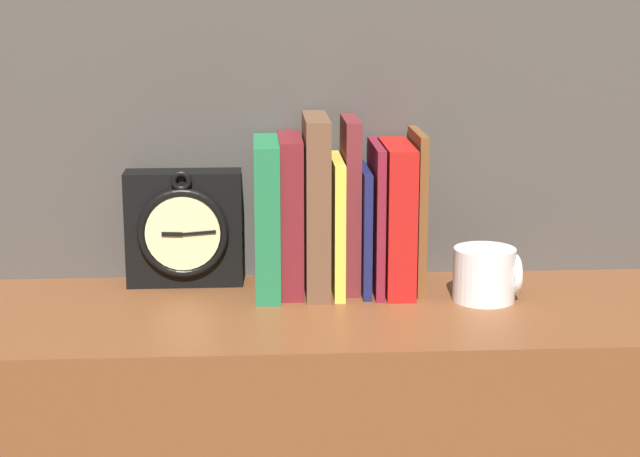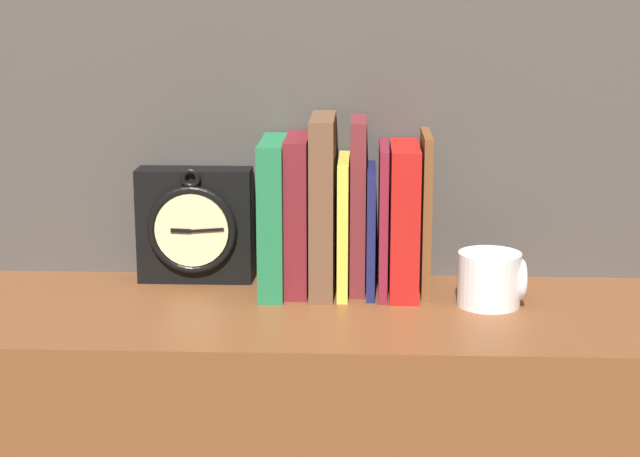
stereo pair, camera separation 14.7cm
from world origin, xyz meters
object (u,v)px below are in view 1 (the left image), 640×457
object	(u,v)px
book_slot2_brown	(318,205)
mug	(486,274)
book_slot3_yellow	(337,225)
book_slot4_maroon	(350,204)
clock	(184,228)
book_slot7_red	(396,217)
book_slot5_navy	(364,229)
book_slot1_maroon	(291,214)
book_slot8_brown	(417,210)
book_slot6_maroon	(376,217)
book_slot0_green	(267,217)

from	to	relation	value
book_slot2_brown	mug	size ratio (longest dim) A/B	2.73
book_slot3_yellow	book_slot4_maroon	bearing A→B (deg)	31.00
clock	mug	world-z (taller)	clock
book_slot4_maroon	book_slot7_red	xyz separation A→B (m)	(0.07, -0.02, -0.02)
book_slot2_brown	book_slot5_navy	size ratio (longest dim) A/B	1.41
book_slot1_maroon	book_slot3_yellow	distance (m)	0.07
book_slot2_brown	book_slot8_brown	size ratio (longest dim) A/B	1.10
book_slot5_navy	book_slot8_brown	distance (m)	0.08
book_slot4_maroon	book_slot6_maroon	bearing A→B (deg)	-19.49
book_slot0_green	book_slot3_yellow	size ratio (longest dim) A/B	1.14
book_slot3_yellow	book_slot7_red	distance (m)	0.09
book_slot1_maroon	book_slot3_yellow	xyz separation A→B (m)	(0.07, -0.00, -0.02)
book_slot1_maroon	book_slot5_navy	bearing A→B (deg)	-0.49
mug	clock	bearing A→B (deg)	166.19
book_slot2_brown	mug	bearing A→B (deg)	-15.40
clock	book_slot3_yellow	bearing A→B (deg)	-10.03
clock	book_slot4_maroon	size ratio (longest dim) A/B	0.71
book_slot2_brown	mug	xyz separation A→B (m)	(0.24, -0.07, -0.09)
book_slot4_maroon	book_slot5_navy	world-z (taller)	book_slot4_maroon
book_slot3_yellow	book_slot6_maroon	distance (m)	0.06
book_slot0_green	book_slot6_maroon	world-z (taller)	book_slot0_green
book_slot5_navy	book_slot6_maroon	world-z (taller)	book_slot6_maroon
book_slot0_green	book_slot6_maroon	distance (m)	0.16
book_slot8_brown	mug	bearing A→B (deg)	-39.35
clock	book_slot3_yellow	xyz separation A→B (m)	(0.23, -0.04, 0.01)
book_slot0_green	book_slot4_maroon	size ratio (longest dim) A/B	0.88
book_slot2_brown	book_slot7_red	world-z (taller)	book_slot2_brown
book_slot1_maroon	book_slot3_yellow	bearing A→B (deg)	-3.39
clock	book_slot8_brown	size ratio (longest dim) A/B	0.77
book_slot0_green	book_slot4_maroon	world-z (taller)	book_slot4_maroon
book_slot2_brown	book_slot3_yellow	world-z (taller)	book_slot2_brown
book_slot4_maroon	book_slot8_brown	world-z (taller)	book_slot4_maroon
book_slot8_brown	book_slot6_maroon	bearing A→B (deg)	-173.20
clock	book_slot2_brown	distance (m)	0.21
book_slot3_yellow	book_slot1_maroon	bearing A→B (deg)	176.61
book_slot1_maroon	book_slot6_maroon	distance (m)	0.13
clock	book_slot5_navy	xyz separation A→B (m)	(0.27, -0.04, 0.00)
book_slot3_yellow	book_slot5_navy	size ratio (longest dim) A/B	1.08
clock	book_slot4_maroon	distance (m)	0.25
book_slot8_brown	book_slot0_green	bearing A→B (deg)	-177.19
book_slot6_maroon	book_slot8_brown	distance (m)	0.06
clock	book_slot8_brown	bearing A→B (deg)	-5.44
book_slot6_maroon	book_slot5_navy	bearing A→B (deg)	169.20
book_slot0_green	book_slot6_maroon	xyz separation A→B (m)	(0.16, 0.00, -0.00)
book_slot3_yellow	book_slot8_brown	xyz separation A→B (m)	(0.12, 0.01, 0.02)
book_slot3_yellow	book_slot5_navy	distance (m)	0.04
book_slot8_brown	book_slot1_maroon	bearing A→B (deg)	-179.05
book_slot2_brown	book_slot6_maroon	size ratio (longest dim) A/B	1.19
book_slot3_yellow	book_slot8_brown	size ratio (longest dim) A/B	0.84
book_slot1_maroon	book_slot2_brown	bearing A→B (deg)	-8.19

